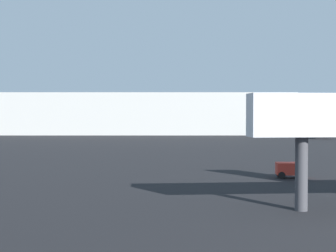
% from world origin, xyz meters
% --- Properties ---
extents(airplane_distant, '(28.46, 21.10, 8.65)m').
position_xyz_m(airplane_distant, '(34.00, 93.46, 2.71)').
color(airplane_distant, silver).
rests_on(airplane_distant, ground_plane).
extents(baggage_cart, '(2.51, 1.57, 1.30)m').
position_xyz_m(baggage_cart, '(8.50, 26.43, 0.76)').
color(baggage_cart, red).
rests_on(baggage_cart, ground_plane).
extents(terminal_building, '(78.42, 21.74, 10.73)m').
position_xyz_m(terminal_building, '(-8.68, 113.43, 5.36)').
color(terminal_building, '#B7B7B2').
rests_on(terminal_building, ground_plane).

